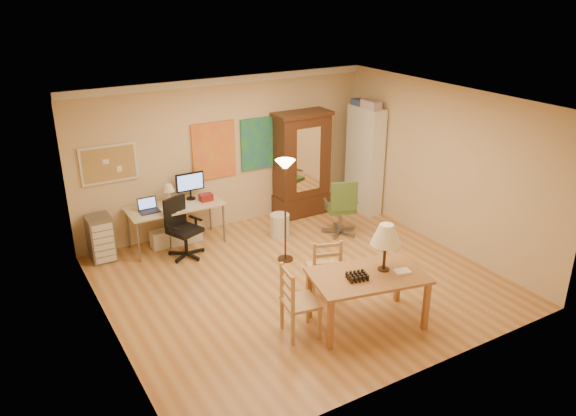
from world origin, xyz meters
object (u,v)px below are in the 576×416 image
dining_table (374,263)px  computer_desk (177,220)px  bookshelf (364,160)px  office_chair_black (184,241)px  office_chair_green (341,220)px  armoire (302,171)px

dining_table → computer_desk: bearing=111.2°
bookshelf → office_chair_black: bearing=-178.1°
dining_table → bookshelf: 3.93m
computer_desk → bookshelf: 3.73m
office_chair_black → computer_desk: bearing=82.4°
office_chair_green → armoire: 1.31m
office_chair_black → dining_table: bearing=-64.8°
office_chair_black → office_chair_green: bearing=-12.7°
office_chair_green → bookshelf: bearing=34.9°
bookshelf → dining_table: bearing=-125.7°
dining_table → armoire: 3.81m
dining_table → office_chair_black: size_ratio=1.62×
bookshelf → computer_desk: bearing=174.4°
bookshelf → office_chair_green: bearing=-145.1°
office_chair_green → bookshelf: bookshelf is taller
office_chair_black → office_chair_green: office_chair_green is taller
computer_desk → office_chair_black: bearing=-97.6°
office_chair_green → armoire: bearing=94.4°
office_chair_black → bookshelf: bearing=1.9°
computer_desk → bookshelf: size_ratio=0.78×
armoire → bookshelf: 1.23m
dining_table → computer_desk: size_ratio=1.02×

